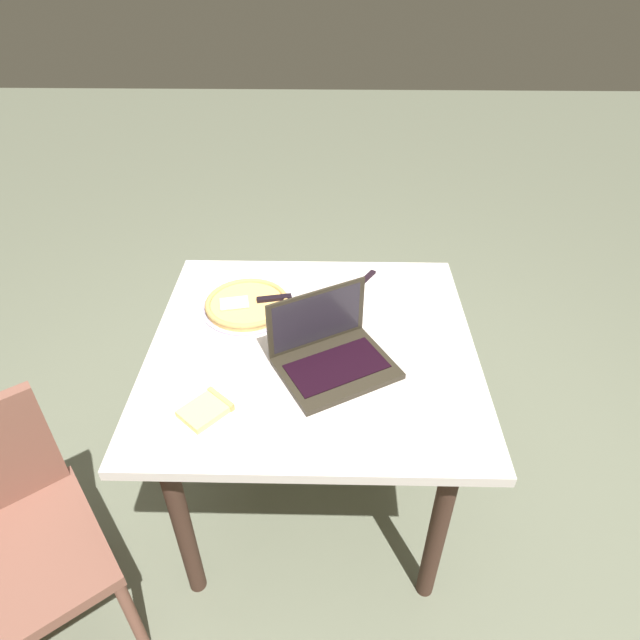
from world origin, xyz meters
The scene contains 7 objects.
ground_plane centered at (0.00, 0.00, 0.00)m, with size 12.00×12.00×0.00m, color #646854.
dining_table centered at (0.00, 0.00, 0.67)m, with size 1.03×1.01×0.77m.
laptop centered at (-0.06, 0.09, 0.81)m, with size 0.41×0.38×0.21m.
pizza_plate centered at (0.28, 0.31, 0.78)m, with size 0.22×0.22×0.04m.
pizza_tray centered at (0.23, -0.19, 0.79)m, with size 0.31×0.31×0.04m.
table_knife centered at (-0.17, -0.35, 0.77)m, with size 0.14×0.21×0.01m.
chair_near centered at (0.86, 0.51, 0.49)m, with size 0.64×0.64×0.84m.
Camera 1 is at (-0.05, 1.33, 1.88)m, focal length 30.49 mm.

